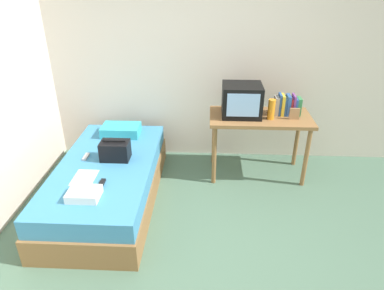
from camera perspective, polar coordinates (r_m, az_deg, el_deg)
The scene contains 14 objects.
ground_plane at distance 3.23m, azimuth 1.59°, elevation -18.08°, with size 8.00×8.00×0.00m, color #4C6B56.
wall_back at distance 4.39m, azimuth 2.48°, elevation 14.09°, with size 5.20×0.10×2.60m, color beige.
bed at distance 3.87m, azimuth -13.57°, elevation -5.91°, with size 1.00×2.00×0.46m.
desk at distance 4.12m, azimuth 11.02°, elevation 3.43°, with size 1.16×0.60×0.77m.
tv at distance 4.01m, azimuth 8.14°, elevation 7.27°, with size 0.44×0.39×0.36m.
water_bottle at distance 3.98m, azimuth 12.86°, elevation 5.72°, with size 0.08×0.08×0.23m, color orange.
book_row at distance 4.16m, azimuth 15.30°, elevation 6.27°, with size 0.30×0.17×0.24m.
picture_frame at distance 4.06m, azimuth 16.41°, elevation 4.92°, with size 0.11×0.02×0.13m, color #9E754C.
pillow at distance 4.32m, azimuth -11.54°, elevation 2.41°, with size 0.45×0.30×0.12m, color #33A8B7.
handbag at distance 3.76m, azimuth -12.46°, elevation -0.87°, with size 0.30×0.20×0.22m.
magazine at distance 3.55m, azimuth -17.20°, elevation -5.15°, with size 0.21×0.29×0.01m, color white.
remote_dark at distance 3.40m, azimuth -14.59°, elevation -6.16°, with size 0.04×0.16×0.02m, color black.
remote_silver at distance 3.91m, azimuth -16.96°, elevation -1.84°, with size 0.04×0.14×0.02m, color #B7B7BC.
folded_towel at distance 3.25m, azimuth -17.25°, elevation -7.69°, with size 0.28×0.22×0.08m, color white.
Camera 1 is at (0.03, -2.27, 2.30)m, focal length 32.59 mm.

